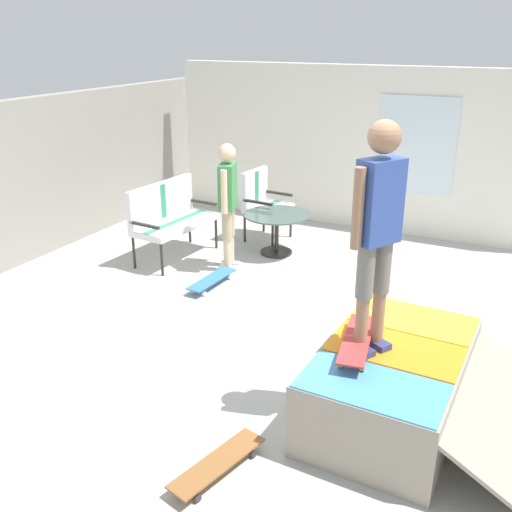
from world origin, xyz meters
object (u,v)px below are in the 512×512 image
(skateboard_by_bench, at_px, (212,280))
(skateboard_on_ramp, at_px, (357,340))
(patio_bench, at_px, (169,213))
(patio_chair_near_house, at_px, (262,198))
(skateboard_spare, at_px, (218,463))
(person_watching, at_px, (228,198))
(skate_ramp, at_px, (396,383))
(patio_table, at_px, (277,226))
(person_skater, at_px, (378,222))

(skateboard_by_bench, xyz_separation_m, skateboard_on_ramp, (-1.69, -2.30, 0.61))
(patio_bench, height_order, patio_chair_near_house, same)
(patio_chair_near_house, distance_m, skateboard_spare, 4.97)
(patio_bench, distance_m, skateboard_on_ramp, 4.04)
(person_watching, bearing_deg, skateboard_by_bench, -171.35)
(patio_bench, height_order, person_watching, person_watching)
(skate_ramp, xyz_separation_m, patio_table, (2.90, 2.36, 0.10))
(skateboard_by_bench, height_order, skateboard_spare, same)
(patio_bench, height_order, skateboard_by_bench, patio_bench)
(patio_bench, bearing_deg, skateboard_by_bench, -121.10)
(patio_chair_near_house, height_order, skateboard_spare, patio_chair_near_house)
(patio_table, xyz_separation_m, person_watching, (-0.77, 0.33, 0.54))
(patio_table, bearing_deg, person_skater, -144.44)
(skate_ramp, xyz_separation_m, person_skater, (-0.10, 0.22, 1.33))
(patio_table, height_order, skateboard_spare, patio_table)
(patio_chair_near_house, distance_m, skateboard_by_bench, 1.93)
(person_skater, bearing_deg, skateboard_by_bench, 55.51)
(skate_ramp, height_order, skateboard_by_bench, skate_ramp)
(patio_table, distance_m, person_watching, 0.99)
(skateboard_by_bench, xyz_separation_m, skateboard_spare, (-2.73, -1.66, 0.00))
(skateboard_on_ramp, bearing_deg, skateboard_by_bench, 53.69)
(patio_bench, bearing_deg, person_watching, -91.08)
(patio_chair_near_house, bearing_deg, patio_bench, 147.54)
(patio_bench, relative_size, person_watching, 0.80)
(patio_bench, distance_m, person_watching, 0.98)
(patio_bench, bearing_deg, skate_ramp, -120.73)
(person_watching, relative_size, skateboard_on_ramp, 1.98)
(skateboard_by_bench, height_order, skateboard_on_ramp, skateboard_on_ramp)
(skate_ramp, distance_m, patio_chair_near_house, 4.42)
(skateboard_on_ramp, bearing_deg, patio_table, 34.10)
(skate_ramp, height_order, patio_chair_near_house, patio_chair_near_house)
(patio_bench, xyz_separation_m, person_skater, (-2.24, -3.39, 1.02))
(person_watching, height_order, skateboard_by_bench, person_watching)
(patio_chair_near_house, bearing_deg, skateboard_spare, -157.50)
(patio_chair_near_house, bearing_deg, patio_table, -135.82)
(skateboard_by_bench, relative_size, skateboard_on_ramp, 0.99)
(patio_chair_near_house, distance_m, person_watching, 1.30)
(patio_table, distance_m, person_skater, 3.88)
(skate_ramp, height_order, skateboard_spare, skate_ramp)
(patio_table, bearing_deg, skateboard_spare, -160.76)
(skate_ramp, relative_size, person_skater, 1.09)
(patio_chair_near_house, bearing_deg, skateboard_on_ramp, -144.36)
(patio_chair_near_house, relative_size, skateboard_on_ramp, 1.24)
(skateboard_by_bench, distance_m, skateboard_spare, 3.20)
(patio_bench, bearing_deg, patio_chair_near_house, -32.46)
(skateboard_by_bench, bearing_deg, person_skater, -124.49)
(skate_ramp, distance_m, skateboard_by_bench, 3.03)
(person_watching, xyz_separation_m, skateboard_by_bench, (-0.59, -0.09, -0.86))
(person_skater, bearing_deg, patio_bench, 56.49)
(patio_bench, xyz_separation_m, patio_chair_near_house, (1.23, -0.78, -0.00))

